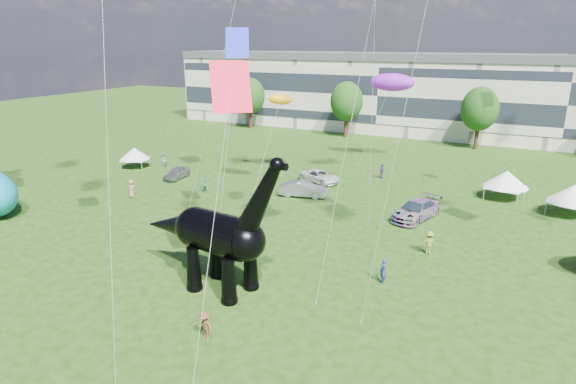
% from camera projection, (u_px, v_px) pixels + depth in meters
% --- Properties ---
extents(ground, '(220.00, 220.00, 0.00)m').
position_uv_depth(ground, '(218.00, 308.00, 28.17)').
color(ground, '#16330C').
rests_on(ground, ground).
extents(terrace_row, '(78.00, 11.00, 12.00)m').
position_uv_depth(terrace_row, '(387.00, 96.00, 82.50)').
color(terrace_row, beige).
rests_on(terrace_row, ground).
extents(tree_far_left, '(5.20, 5.20, 9.44)m').
position_uv_depth(tree_far_left, '(250.00, 93.00, 84.33)').
color(tree_far_left, '#382314').
rests_on(tree_far_left, ground).
extents(tree_mid_left, '(5.20, 5.20, 9.44)m').
position_uv_depth(tree_mid_left, '(347.00, 98.00, 76.51)').
color(tree_mid_left, '#382314').
rests_on(tree_mid_left, ground).
extents(tree_mid_right, '(5.20, 5.20, 9.44)m').
position_uv_depth(tree_mid_right, '(480.00, 105.00, 67.82)').
color(tree_mid_right, '#382314').
rests_on(tree_mid_right, ground).
extents(dinosaur_sculpture, '(11.60, 3.54, 9.45)m').
position_uv_depth(dinosaur_sculpture, '(214.00, 235.00, 29.64)').
color(dinosaur_sculpture, black).
rests_on(dinosaur_sculpture, ground).
extents(car_silver, '(2.03, 4.06, 1.33)m').
position_uv_depth(car_silver, '(177.00, 173.00, 54.54)').
color(car_silver, '#A6A7AB').
rests_on(car_silver, ground).
extents(car_grey, '(5.02, 2.80, 1.57)m').
position_uv_depth(car_grey, '(303.00, 189.00, 48.22)').
color(car_grey, gray).
rests_on(car_grey, ground).
extents(car_white, '(5.32, 3.83, 1.35)m').
position_uv_depth(car_white, '(320.00, 176.00, 53.21)').
color(car_white, silver).
rests_on(car_white, ground).
extents(car_dark, '(3.83, 6.19, 1.67)m').
position_uv_depth(car_dark, '(416.00, 210.00, 42.14)').
color(car_dark, '#595960').
rests_on(car_dark, ground).
extents(gazebo_near, '(4.85, 4.85, 2.91)m').
position_uv_depth(gazebo_near, '(506.00, 179.00, 47.10)').
color(gazebo_near, white).
rests_on(gazebo_near, ground).
extents(gazebo_far, '(5.46, 5.46, 2.88)m').
position_uv_depth(gazebo_far, '(574.00, 194.00, 42.61)').
color(gazebo_far, white).
rests_on(gazebo_far, ground).
extents(gazebo_left, '(4.70, 4.70, 2.51)m').
position_uv_depth(gazebo_left, '(134.00, 154.00, 59.01)').
color(gazebo_left, silver).
rests_on(gazebo_left, ground).
extents(visitors, '(51.51, 35.35, 1.85)m').
position_uv_depth(visitors, '(281.00, 207.00, 42.72)').
color(visitors, '#442C64').
rests_on(visitors, ground).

